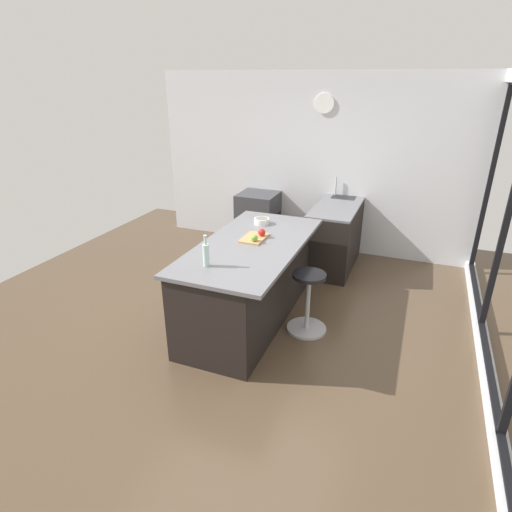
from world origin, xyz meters
name	(u,v)px	position (x,y,z in m)	size (l,w,h in m)	color
ground_plane	(243,325)	(0.00, 0.00, 0.00)	(7.03, 7.03, 0.00)	brown
interior_partition_left	(311,164)	(-2.70, 0.00, 1.35)	(0.15, 4.97, 2.69)	silver
sink_cabinet	(339,229)	(-2.36, 0.59, 0.47)	(1.96, 0.60, 1.20)	black
oven_range	(258,220)	(-2.35, -0.74, 0.44)	(0.60, 0.61, 0.89)	#38383D
kitchen_island	(248,281)	(-0.17, 0.00, 0.48)	(2.14, 1.04, 0.95)	black
stool_by_window	(308,304)	(-0.19, 0.69, 0.33)	(0.44, 0.44, 0.69)	#B7B7BC
cutting_board	(254,238)	(-0.30, 0.02, 0.96)	(0.36, 0.24, 0.02)	tan
apple_green	(254,238)	(-0.19, 0.07, 1.01)	(0.08, 0.08, 0.08)	#609E2D
apple_red	(262,232)	(-0.37, 0.08, 1.01)	(0.08, 0.08, 0.08)	red
water_bottle	(206,254)	(0.53, -0.13, 1.07)	(0.06, 0.06, 0.31)	silver
fruit_bowl	(262,221)	(-0.81, -0.09, 0.99)	(0.18, 0.18, 0.07)	silver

